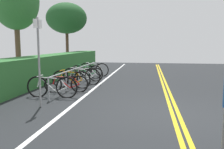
% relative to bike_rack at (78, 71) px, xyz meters
% --- Properties ---
extents(ground_plane, '(33.61, 13.05, 0.05)m').
position_rel_bike_rack_xyz_m(ground_plane, '(-4.12, -3.85, -0.61)').
color(ground_plane, '#232628').
extents(centre_line_yellow_inner, '(30.25, 0.10, 0.00)m').
position_rel_bike_rack_xyz_m(centre_line_yellow_inner, '(-4.12, -3.93, -0.58)').
color(centre_line_yellow_inner, gold).
rests_on(centre_line_yellow_inner, ground_plane).
extents(centre_line_yellow_outer, '(30.25, 0.10, 0.00)m').
position_rel_bike_rack_xyz_m(centre_line_yellow_outer, '(-4.12, -3.77, -0.58)').
color(centre_line_yellow_outer, gold).
rests_on(centre_line_yellow_outer, ground_plane).
extents(bike_lane_stripe_white, '(30.25, 0.12, 0.00)m').
position_rel_bike_rack_xyz_m(bike_lane_stripe_white, '(-4.12, -0.94, -0.58)').
color(bike_lane_stripe_white, white).
rests_on(bike_lane_stripe_white, ground_plane).
extents(bike_rack, '(6.45, 0.05, 0.77)m').
position_rel_bike_rack_xyz_m(bike_rack, '(0.00, 0.00, 0.00)').
color(bike_rack, '#9EA0A5').
rests_on(bike_rack, ground_plane).
extents(bicycle_0, '(0.46, 1.79, 0.78)m').
position_rel_bike_rack_xyz_m(bicycle_0, '(-2.73, 0.09, -0.22)').
color(bicycle_0, black).
rests_on(bicycle_0, ground_plane).
extents(bicycle_1, '(0.51, 1.63, 0.69)m').
position_rel_bike_rack_xyz_m(bicycle_1, '(-1.83, -0.09, -0.27)').
color(bicycle_1, black).
rests_on(bicycle_1, ground_plane).
extents(bicycle_2, '(0.46, 1.71, 0.77)m').
position_rel_bike_rack_xyz_m(bicycle_2, '(-0.93, 0.03, -0.23)').
color(bicycle_2, black).
rests_on(bicycle_2, ground_plane).
extents(bicycle_3, '(0.46, 1.83, 0.78)m').
position_rel_bike_rack_xyz_m(bicycle_3, '(0.05, -0.13, -0.22)').
color(bicycle_3, black).
rests_on(bicycle_3, ground_plane).
extents(bicycle_4, '(0.46, 1.80, 0.72)m').
position_rel_bike_rack_xyz_m(bicycle_4, '(0.93, -0.04, -0.25)').
color(bicycle_4, black).
rests_on(bicycle_4, ground_plane).
extents(bicycle_5, '(0.46, 1.71, 0.75)m').
position_rel_bike_rack_xyz_m(bicycle_5, '(1.83, 0.13, -0.24)').
color(bicycle_5, black).
rests_on(bicycle_5, ground_plane).
extents(bicycle_6, '(0.46, 1.75, 0.79)m').
position_rel_bike_rack_xyz_m(bicycle_6, '(2.77, -0.05, -0.21)').
color(bicycle_6, black).
rests_on(bicycle_6, ground_plane).
extents(sign_post_near, '(0.36, 0.08, 2.54)m').
position_rel_bike_rack_xyz_m(sign_post_near, '(-3.91, -0.06, 0.93)').
color(sign_post_near, gray).
rests_on(sign_post_near, ground_plane).
extents(hedge_backdrop, '(15.40, 1.26, 1.24)m').
position_rel_bike_rack_xyz_m(hedge_backdrop, '(1.50, 1.98, 0.04)').
color(hedge_backdrop, '#2D6B30').
rests_on(hedge_backdrop, ground_plane).
extents(tree_mid, '(2.14, 2.14, 5.18)m').
position_rel_bike_rack_xyz_m(tree_mid, '(0.28, 3.06, 3.21)').
color(tree_mid, brown).
rests_on(tree_mid, ground_plane).
extents(tree_far_right, '(3.17, 3.17, 5.00)m').
position_rel_bike_rack_xyz_m(tree_far_right, '(7.83, 3.31, 3.21)').
color(tree_far_right, '#473323').
rests_on(tree_far_right, ground_plane).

